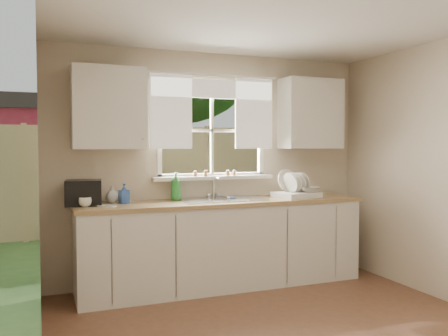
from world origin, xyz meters
name	(u,v)px	position (x,y,z in m)	size (l,w,h in m)	color
room_walls	(313,181)	(0.00, -0.07, 1.24)	(3.62, 4.02, 2.50)	beige
ceiling	(310,2)	(0.00, 0.00, 2.50)	(3.60, 4.00, 0.02)	silver
window	(212,145)	(0.00, 2.00, 1.49)	(1.38, 0.16, 1.06)	white
curtains	(214,104)	(0.00, 1.95, 1.93)	(1.50, 0.03, 0.81)	white
base_cabinets	(223,245)	(0.00, 1.68, 0.43)	(3.00, 0.62, 0.87)	silver
countertop	(223,202)	(0.00, 1.68, 0.89)	(3.04, 0.65, 0.04)	#9A7C4D
upper_cabinet_left	(108,108)	(-1.15, 1.82, 1.85)	(0.70, 0.33, 0.80)	silver
upper_cabinet_right	(311,114)	(1.15, 1.82, 1.85)	(0.70, 0.33, 0.80)	silver
wall_outlet	(283,180)	(0.88, 1.99, 1.08)	(0.08, 0.01, 0.12)	beige
sill_jars	(216,173)	(0.02, 1.94, 1.18)	(0.50, 0.04, 0.06)	brown
backyard	(143,63)	(0.58, 8.42, 3.46)	(20.00, 10.00, 6.13)	#335421
sink	(222,207)	(0.00, 1.71, 0.84)	(0.88, 0.52, 0.40)	#B7B7BC
dish_rack	(296,191)	(0.85, 1.63, 0.98)	(0.52, 0.44, 0.31)	silver
bowl	(309,189)	(0.98, 1.58, 1.00)	(0.24, 0.24, 0.06)	beige
soap_bottle_a	(176,186)	(-0.46, 1.86, 1.06)	(0.11, 0.11, 0.29)	#2B8633
soap_bottle_b	(124,194)	(-1.01, 1.78, 1.01)	(0.09, 0.09, 0.20)	#2E54AE
soap_bottle_c	(112,194)	(-1.12, 1.88, 1.00)	(0.13, 0.13, 0.17)	#C0B59E
saucer	(107,206)	(-1.21, 1.60, 0.92)	(0.18, 0.18, 0.01)	beige
cup	(85,202)	(-1.40, 1.64, 0.96)	(0.12, 0.12, 0.09)	white
black_appliance	(84,193)	(-1.40, 1.78, 1.03)	(0.33, 0.29, 0.24)	black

